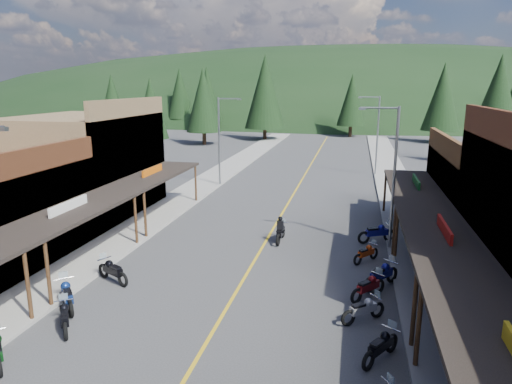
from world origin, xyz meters
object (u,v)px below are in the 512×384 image
Objects in this scene: pine_3 at (352,100)px; streetlight_1 at (221,138)px; bike_east_7 at (363,308)px; pine_0 at (112,99)px; bike_west_7 at (67,294)px; pine_11 at (497,103)px; streetlight_2 at (392,172)px; bike_east_9 at (381,274)px; bike_east_8 at (368,286)px; pine_10 at (203,100)px; pedestrian_east_a at (460,365)px; pine_1 at (207,94)px; pedestrian_east_b at (406,218)px; bike_west_6 at (65,316)px; bike_east_11 at (377,232)px; pine_4 at (443,97)px; pine_8 at (151,109)px; bike_west_8 at (113,270)px; bike_east_6 at (381,345)px; rider_on_bike at (281,231)px; bike_east_10 at (366,252)px; pine_2 at (265,92)px; streetlight_3 at (376,132)px; shop_west_3 at (86,165)px; pine_7 at (180,94)px.

streetlight_1 is at bearing -103.98° from pine_3.
pine_0 is at bearing 177.01° from bike_east_7.
pine_11 is at bearing 14.56° from bike_west_7.
bike_east_9 is at bearing -96.08° from streetlight_2.
pine_10 is at bearing 155.85° from bike_east_8.
pine_10 is at bearing -144.88° from pedestrian_east_a.
pedestrian_east_b is (32.25, -58.75, -6.25)m from pine_1.
streetlight_2 is at bearing -164.45° from pedestrian_east_a.
bike_east_9 reaches higher than bike_west_6.
bike_east_11 is at bearing -59.23° from pine_10.
pedestrian_east_b is (26.25, -38.75, -5.80)m from pine_10.
pine_4 is 1.25× the size of pine_8.
bike_west_8 is (34.06, -61.38, -5.85)m from pine_0.
bike_east_6 is 2.53m from pedestrian_east_a.
rider_on_bike is (-17.13, -52.06, -6.58)m from pine_4.
bike_east_8 is (11.71, 0.82, -0.02)m from bike_west_8.
bike_west_8 is at bearing -117.88° from bike_east_10.
bike_east_6 is 8.96m from bike_east_10.
pine_1 is at bearing 61.61° from bike_west_7.
pine_0 is 4.96× the size of bike_west_8.
pine_4 is 5.74× the size of rider_on_bike.
bike_east_6 is at bearing -46.38° from bike_east_8.
pine_1 is 5.85× the size of bike_east_8.
pine_2 reaches higher than streetlight_2.
bike_west_8 is (-23.94, -59.38, -6.60)m from pine_4.
bike_east_10 is (-0.32, 8.95, -0.05)m from bike_east_6.
pine_4 is 8.01× the size of pedestrian_east_a.
streetlight_1 reaches higher than bike_east_10.
pine_1 reaches higher than pine_8.
bike_east_7 is 0.95× the size of bike_east_8.
bike_east_8 is at bearing 134.68° from bike_east_7.
bike_west_7 is 12.46m from rider_on_bike.
pedestrian_east_a is (1.91, -7.13, 0.26)m from bike_east_9.
streetlight_3 is at bearing 25.30° from bike_west_7.
streetlight_3 reaches higher than rider_on_bike.
streetlight_2 reaches higher than bike_west_6.
streetlight_3 is at bearing 42.04° from shop_west_3.
pine_1 is at bearing 145.62° from bike_east_6.
pine_7 is at bearing 105.72° from shop_west_3.
pedestrian_east_b is (40.25, -64.75, -6.25)m from pine_7.
pine_4 is (11.05, 52.00, 2.78)m from streetlight_2.
pine_0 is 30.30m from pine_2.
streetlight_2 reaches higher than bike_west_7.
bike_east_9 is 1.50× the size of pedestrian_east_a.
pine_11 is (13.05, 8.00, 2.73)m from streetlight_3.
streetlight_3 is 28.84m from bike_east_8.
bike_west_8 reaches higher than bike_east_6.
streetlight_1 is 18.94m from pedestrian_east_b.
pine_3 reaches higher than bike_west_8.
streetlight_3 is 4.80× the size of pedestrian_east_b.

